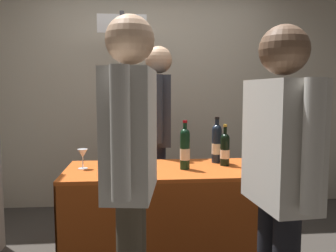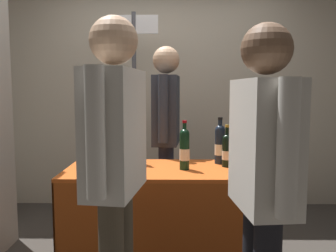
{
  "view_description": "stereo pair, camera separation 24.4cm",
  "coord_description": "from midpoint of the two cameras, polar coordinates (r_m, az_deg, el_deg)",
  "views": [
    {
      "loc": [
        -0.21,
        -2.42,
        1.33
      ],
      "look_at": [
        0.0,
        0.0,
        1.08
      ],
      "focal_mm": 37.39,
      "sensor_mm": 36.0,
      "label": 1
    },
    {
      "loc": [
        0.03,
        -2.43,
        1.33
      ],
      "look_at": [
        0.0,
        0.0,
        1.08
      ],
      "focal_mm": 37.39,
      "sensor_mm": 36.0,
      "label": 2
    }
  ],
  "objects": [
    {
      "name": "tasting_table",
      "position": [
        2.55,
        2.8,
        -12.48
      ],
      "size": [
        1.44,
        0.64,
        0.78
      ],
      "color": "#B74C19",
      "rests_on": "ground_plane"
    },
    {
      "name": "display_bottle_3",
      "position": [
        2.42,
        -3.99,
        -4.01
      ],
      "size": [
        0.07,
        0.07,
        0.32
      ],
      "color": "#38230F",
      "rests_on": "tasting_table"
    },
    {
      "name": "back_partition",
      "position": [
        4.06,
        2.02,
        7.2
      ],
      "size": [
        6.33,
        0.12,
        2.85
      ],
      "primitive_type": "cube",
      "color": "#B2A893",
      "rests_on": "ground_plane"
    },
    {
      "name": "flower_vase",
      "position": [
        2.61,
        -5.87,
        -3.66
      ],
      "size": [
        0.09,
        0.09,
        0.41
      ],
      "color": "silver",
      "rests_on": "tasting_table"
    },
    {
      "name": "vendor_presenter",
      "position": [
        3.08,
        1.97,
        0.21
      ],
      "size": [
        0.24,
        0.56,
        1.71
      ],
      "rotation": [
        0.0,
        0.0,
        -1.66
      ],
      "color": "#2D3347",
      "rests_on": "ground_plane"
    },
    {
      "name": "taster_foreground_right",
      "position": [
        1.64,
        19.46,
        -7.35
      ],
      "size": [
        0.25,
        0.56,
        1.61
      ],
      "rotation": [
        0.0,
        0.0,
        1.67
      ],
      "color": "black",
      "rests_on": "ground_plane"
    },
    {
      "name": "booth_signpost",
      "position": [
        3.56,
        -3.55,
        5.24
      ],
      "size": [
        0.49,
        0.04,
        2.1
      ],
      "color": "#47474C",
      "rests_on": "ground_plane"
    },
    {
      "name": "brochure_stand",
      "position": [
        2.41,
        16.8,
        -5.91
      ],
      "size": [
        0.06,
        0.15,
        0.14
      ],
      "primitive_type": "cube",
      "rotation": [
        -0.03,
        0.0,
        1.24
      ],
      "color": "silver",
      "rests_on": "tasting_table"
    },
    {
      "name": "display_bottle_0",
      "position": [
        2.6,
        -2.35,
        -3.02
      ],
      "size": [
        0.07,
        0.07,
        0.35
      ],
      "color": "#192333",
      "rests_on": "tasting_table"
    },
    {
      "name": "taster_foreground_left",
      "position": [
        1.69,
        -4.51,
        -4.95
      ],
      "size": [
        0.27,
        0.61,
        1.67
      ],
      "rotation": [
        0.0,
        0.0,
        1.43
      ],
      "color": "#4C4233",
      "rests_on": "ground_plane"
    },
    {
      "name": "display_bottle_2",
      "position": [
        2.43,
        5.59,
        -3.69
      ],
      "size": [
        0.07,
        0.07,
        0.34
      ],
      "color": "black",
      "rests_on": "tasting_table"
    },
    {
      "name": "display_bottle_1",
      "position": [
        2.66,
        11.07,
        -2.85
      ],
      "size": [
        0.08,
        0.08,
        0.35
      ],
      "color": "#192333",
      "rests_on": "tasting_table"
    },
    {
      "name": "featured_wine_bottle",
      "position": [
        2.57,
        12.28,
        -3.84
      ],
      "size": [
        0.07,
        0.07,
        0.3
      ],
      "color": "black",
      "rests_on": "tasting_table"
    },
    {
      "name": "wine_glass_near_vendor",
      "position": [
        2.55,
        -10.77,
        -4.29
      ],
      "size": [
        0.07,
        0.07,
        0.14
      ],
      "color": "silver",
      "rests_on": "tasting_table"
    }
  ]
}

